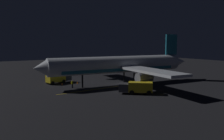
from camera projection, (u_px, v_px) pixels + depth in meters
The scene contains 9 objects.
ground_plane at pixel (119, 85), 54.42m from camera, with size 180.00×180.00×0.20m, color black.
apron_guide_stripe at pixel (110, 87), 50.46m from camera, with size 0.24×24.62×0.01m, color gold.
airliner at pixel (122, 65), 54.18m from camera, with size 37.31×40.09×11.90m.
baggage_truck at pixel (58, 78), 55.55m from camera, with size 3.60×6.45×2.33m.
catering_truck at pixel (137, 88), 43.77m from camera, with size 5.60×6.13×2.30m.
ground_crew_worker at pixel (72, 84), 49.77m from camera, with size 0.40×0.40×1.74m.
traffic_cone_near_left at pixel (62, 84), 52.75m from camera, with size 0.50×0.50×0.55m.
traffic_cone_near_right at pixel (71, 82), 55.56m from camera, with size 0.50×0.50×0.55m.
traffic_cone_under_wing at pixel (77, 83), 54.93m from camera, with size 0.50×0.50×0.55m.
Camera 1 is at (-44.28, 30.36, 9.58)m, focal length 37.08 mm.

